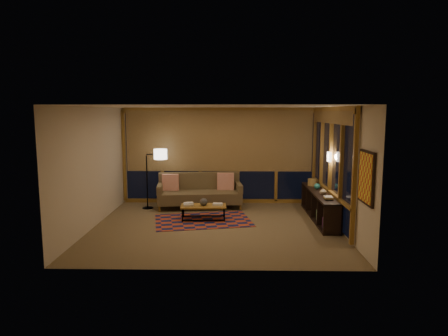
{
  "coord_description": "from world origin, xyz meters",
  "views": [
    {
      "loc": [
        0.37,
        -8.77,
        2.59
      ],
      "look_at": [
        0.18,
        0.45,
        1.28
      ],
      "focal_mm": 32.0,
      "sensor_mm": 36.0,
      "label": 1
    }
  ],
  "objects_px": {
    "sofa": "(200,191)",
    "bookshelf": "(319,205)",
    "floor_lamp": "(147,179)",
    "coffee_table": "(204,213)"
  },
  "relations": [
    {
      "from": "coffee_table",
      "to": "floor_lamp",
      "type": "xyz_separation_m",
      "value": [
        -1.59,
        1.14,
        0.62
      ]
    },
    {
      "from": "coffee_table",
      "to": "floor_lamp",
      "type": "height_order",
      "value": "floor_lamp"
    },
    {
      "from": "sofa",
      "to": "coffee_table",
      "type": "distance_m",
      "value": 1.27
    },
    {
      "from": "sofa",
      "to": "floor_lamp",
      "type": "distance_m",
      "value": 1.45
    },
    {
      "from": "bookshelf",
      "to": "floor_lamp",
      "type": "bearing_deg",
      "value": 167.3
    },
    {
      "from": "floor_lamp",
      "to": "sofa",
      "type": "bearing_deg",
      "value": -5.34
    },
    {
      "from": "coffee_table",
      "to": "bookshelf",
      "type": "height_order",
      "value": "bookshelf"
    },
    {
      "from": "sofa",
      "to": "bookshelf",
      "type": "xyz_separation_m",
      "value": [
        2.99,
        -1.07,
        -0.12
      ]
    },
    {
      "from": "sofa",
      "to": "floor_lamp",
      "type": "height_order",
      "value": "floor_lamp"
    },
    {
      "from": "sofa",
      "to": "bookshelf",
      "type": "bearing_deg",
      "value": -25.96
    }
  ]
}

